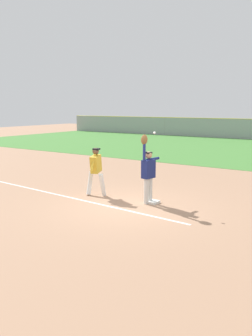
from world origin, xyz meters
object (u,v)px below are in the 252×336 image
Objects in this scene: fielder at (148,170)px; runner at (96,168)px; parked_car_green at (218,129)px; first_base at (153,202)px; baseball at (154,133)px.

runner is at bearing 11.77° from fielder.
fielder reaches higher than parked_car_green.
first_base is 0.17× the size of fielder.
runner is at bearing -173.35° from first_base.
runner reaches higher than parked_car_green.
first_base is at bearing -79.43° from parked_car_green.
baseball is at bearing -79.37° from parked_car_green.
baseball reaches higher than parked_car_green.
baseball is (0.16, 0.12, 1.20)m from fielder.
fielder reaches higher than first_base.
fielder is at bearing -79.71° from parked_car_green.
fielder is 1.33× the size of runner.
baseball is (2.22, 0.24, 1.33)m from runner.
baseball is at bearing -8.90° from runner.
fielder is at bearing -133.16° from first_base.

